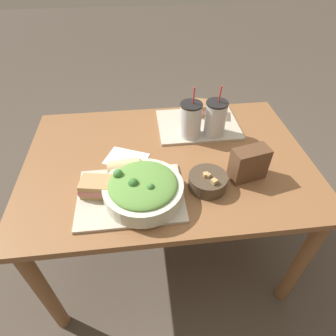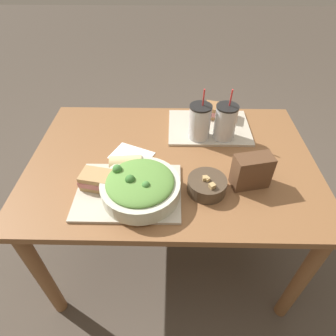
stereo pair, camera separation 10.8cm
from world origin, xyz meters
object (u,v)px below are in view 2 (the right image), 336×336
(baguette_near, at_px, (127,164))
(napkin_folded, at_px, (132,155))
(sandwich_near, at_px, (99,180))
(chip_bag, at_px, (252,171))
(drink_cup_dark, at_px, (200,123))
(drink_cup_red, at_px, (225,123))
(soup_bowl, at_px, (207,185))
(sandwich_far, at_px, (219,111))
(salad_bowl, at_px, (141,186))

(baguette_near, bearing_deg, napkin_folded, -7.40)
(sandwich_near, xyz_separation_m, napkin_folded, (0.10, 0.20, -0.04))
(chip_bag, distance_m, napkin_folded, 0.52)
(sandwich_near, xyz_separation_m, drink_cup_dark, (0.41, 0.34, 0.05))
(drink_cup_red, bearing_deg, baguette_near, -150.08)
(soup_bowl, relative_size, baguette_near, 1.11)
(chip_bag, bearing_deg, drink_cup_dark, 108.51)
(sandwich_near, xyz_separation_m, baguette_near, (0.10, 0.09, 0.00))
(sandwich_far, bearing_deg, soup_bowl, -85.85)
(baguette_near, xyz_separation_m, drink_cup_dark, (0.31, 0.25, 0.04))
(drink_cup_dark, height_order, napkin_folded, drink_cup_dark)
(soup_bowl, distance_m, drink_cup_dark, 0.35)
(soup_bowl, xyz_separation_m, chip_bag, (0.17, 0.04, 0.04))
(sandwich_far, relative_size, drink_cup_red, 0.69)
(sandwich_near, distance_m, drink_cup_red, 0.62)
(sandwich_far, relative_size, drink_cup_dark, 0.69)
(soup_bowl, bearing_deg, drink_cup_dark, 91.84)
(soup_bowl, relative_size, drink_cup_dark, 0.60)
(sandwich_far, distance_m, drink_cup_dark, 0.22)
(baguette_near, height_order, drink_cup_dark, drink_cup_dark)
(sandwich_far, bearing_deg, drink_cup_dark, -107.02)
(sandwich_near, height_order, baguette_near, baguette_near)
(baguette_near, xyz_separation_m, chip_bag, (0.49, -0.06, 0.02))
(salad_bowl, distance_m, sandwich_near, 0.17)
(sandwich_far, xyz_separation_m, drink_cup_dark, (-0.11, -0.18, 0.05))
(salad_bowl, height_order, soup_bowl, salad_bowl)
(salad_bowl, bearing_deg, baguette_near, 118.06)
(salad_bowl, relative_size, chip_bag, 1.92)
(soup_bowl, bearing_deg, sandwich_near, 179.43)
(salad_bowl, xyz_separation_m, soup_bowl, (0.25, 0.03, -0.02))
(sandwich_near, bearing_deg, salad_bowl, -2.24)
(salad_bowl, distance_m, sandwich_far, 0.66)
(soup_bowl, bearing_deg, sandwich_far, 78.74)
(salad_bowl, distance_m, chip_bag, 0.43)
(soup_bowl, distance_m, chip_bag, 0.18)
(drink_cup_dark, height_order, drink_cup_red, same)
(soup_bowl, height_order, sandwich_near, same)
(napkin_folded, bearing_deg, drink_cup_dark, 23.42)
(baguette_near, relative_size, drink_cup_dark, 0.55)
(sandwich_near, distance_m, napkin_folded, 0.23)
(salad_bowl, xyz_separation_m, drink_cup_dark, (0.24, 0.37, 0.03))
(sandwich_near, relative_size, chip_bag, 0.99)
(sandwich_far, distance_m, napkin_folded, 0.53)
(baguette_near, xyz_separation_m, napkin_folded, (0.00, 0.11, -0.05))
(salad_bowl, distance_m, drink_cup_red, 0.52)
(salad_bowl, distance_m, soup_bowl, 0.26)
(baguette_near, height_order, napkin_folded, baguette_near)
(sandwich_near, xyz_separation_m, chip_bag, (0.59, 0.03, 0.03))
(sandwich_near, height_order, drink_cup_red, drink_cup_red)
(drink_cup_red, xyz_separation_m, napkin_folded, (-0.42, -0.13, -0.09))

